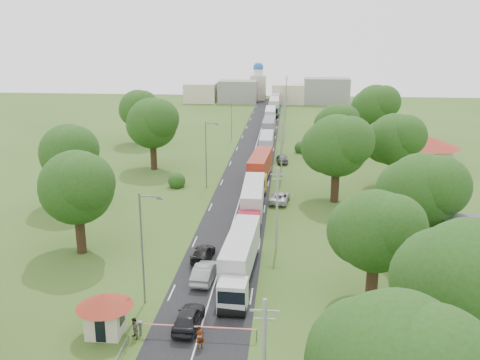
# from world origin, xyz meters

# --- Properties ---
(ground) EXTENTS (260.00, 260.00, 0.00)m
(ground) POSITION_xyz_m (0.00, 0.00, 0.00)
(ground) COLOR #38521B
(ground) RESTS_ON ground
(road) EXTENTS (8.00, 200.00, 0.04)m
(road) POSITION_xyz_m (0.00, 20.00, 0.00)
(road) COLOR black
(road) RESTS_ON ground
(boom_barrier) EXTENTS (9.22, 0.35, 1.18)m
(boom_barrier) POSITION_xyz_m (-1.36, -25.00, 0.89)
(boom_barrier) COLOR slate
(boom_barrier) RESTS_ON ground
(guard_booth) EXTENTS (4.40, 4.40, 3.45)m
(guard_booth) POSITION_xyz_m (-7.20, -25.00, 2.16)
(guard_booth) COLOR beige
(guard_booth) RESTS_ON ground
(info_sign) EXTENTS (0.12, 3.10, 4.10)m
(info_sign) POSITION_xyz_m (5.20, 35.00, 3.00)
(info_sign) COLOR slate
(info_sign) RESTS_ON ground
(pole_1) EXTENTS (1.60, 0.24, 9.00)m
(pole_1) POSITION_xyz_m (5.50, -7.00, 4.68)
(pole_1) COLOR gray
(pole_1) RESTS_ON ground
(pole_2) EXTENTS (1.60, 0.24, 9.00)m
(pole_2) POSITION_xyz_m (5.50, 21.00, 4.68)
(pole_2) COLOR gray
(pole_2) RESTS_ON ground
(pole_3) EXTENTS (1.60, 0.24, 9.00)m
(pole_3) POSITION_xyz_m (5.50, 49.00, 4.68)
(pole_3) COLOR gray
(pole_3) RESTS_ON ground
(pole_4) EXTENTS (1.60, 0.24, 9.00)m
(pole_4) POSITION_xyz_m (5.50, 77.00, 4.68)
(pole_4) COLOR gray
(pole_4) RESTS_ON ground
(pole_5) EXTENTS (1.60, 0.24, 9.00)m
(pole_5) POSITION_xyz_m (5.50, 105.00, 4.68)
(pole_5) COLOR gray
(pole_5) RESTS_ON ground
(lamp_0) EXTENTS (2.03, 0.22, 10.00)m
(lamp_0) POSITION_xyz_m (-5.35, -20.00, 5.55)
(lamp_0) COLOR slate
(lamp_0) RESTS_ON ground
(lamp_1) EXTENTS (2.03, 0.22, 10.00)m
(lamp_1) POSITION_xyz_m (-5.35, 15.00, 5.55)
(lamp_1) COLOR slate
(lamp_1) RESTS_ON ground
(lamp_2) EXTENTS (2.03, 0.22, 10.00)m
(lamp_2) POSITION_xyz_m (-5.35, 50.00, 5.55)
(lamp_2) COLOR slate
(lamp_2) RESTS_ON ground
(tree_1) EXTENTS (9.60, 9.60, 12.05)m
(tree_1) POSITION_xyz_m (17.99, -29.83, 7.85)
(tree_1) COLOR #382616
(tree_1) RESTS_ON ground
(tree_2) EXTENTS (8.00, 8.00, 10.10)m
(tree_2) POSITION_xyz_m (13.99, -17.86, 6.60)
(tree_2) COLOR #382616
(tree_2) RESTS_ON ground
(tree_3) EXTENTS (8.80, 8.80, 11.07)m
(tree_3) POSITION_xyz_m (19.99, -7.84, 7.22)
(tree_3) COLOR #382616
(tree_3) RESTS_ON ground
(tree_4) EXTENTS (9.60, 9.60, 12.05)m
(tree_4) POSITION_xyz_m (12.99, 10.17, 7.85)
(tree_4) COLOR #382616
(tree_4) RESTS_ON ground
(tree_5) EXTENTS (8.80, 8.80, 11.07)m
(tree_5) POSITION_xyz_m (21.99, 18.16, 7.22)
(tree_5) COLOR #382616
(tree_5) RESTS_ON ground
(tree_6) EXTENTS (8.00, 8.00, 10.10)m
(tree_6) POSITION_xyz_m (14.99, 35.14, 6.60)
(tree_6) COLOR #382616
(tree_6) RESTS_ON ground
(tree_7) EXTENTS (9.60, 9.60, 12.05)m
(tree_7) POSITION_xyz_m (23.99, 50.17, 7.85)
(tree_7) COLOR #382616
(tree_7) RESTS_ON ground
(tree_10) EXTENTS (8.80, 8.80, 11.07)m
(tree_10) POSITION_xyz_m (-15.01, -9.84, 7.22)
(tree_10) COLOR #382616
(tree_10) RESTS_ON ground
(tree_11) EXTENTS (8.80, 8.80, 11.07)m
(tree_11) POSITION_xyz_m (-22.01, 5.16, 7.22)
(tree_11) COLOR #382616
(tree_11) RESTS_ON ground
(tree_12) EXTENTS (9.60, 9.60, 12.05)m
(tree_12) POSITION_xyz_m (-16.01, 25.17, 7.85)
(tree_12) COLOR #382616
(tree_12) RESTS_ON ground
(tree_13) EXTENTS (8.80, 8.80, 11.07)m
(tree_13) POSITION_xyz_m (-24.01, 45.16, 7.22)
(tree_13) COLOR #382616
(tree_13) RESTS_ON ground
(house_cream) EXTENTS (10.08, 10.08, 5.80)m
(house_cream) POSITION_xyz_m (30.00, 30.00, 3.64)
(house_cream) COLOR beige
(house_cream) RESTS_ON ground
(distant_town) EXTENTS (52.00, 8.00, 8.00)m
(distant_town) POSITION_xyz_m (0.68, 110.00, 3.49)
(distant_town) COLOR gray
(distant_town) RESTS_ON ground
(church) EXTENTS (5.00, 5.00, 12.30)m
(church) POSITION_xyz_m (-4.00, 118.00, 5.39)
(church) COLOR beige
(church) RESTS_ON ground
(truck_0) EXTENTS (3.06, 14.48, 4.00)m
(truck_0) POSITION_xyz_m (2.23, -14.56, 2.12)
(truck_0) COLOR silver
(truck_0) RESTS_ON ground
(truck_1) EXTENTS (2.78, 14.73, 4.08)m
(truck_1) POSITION_xyz_m (2.26, 2.44, 2.16)
(truck_1) COLOR maroon
(truck_1) RESTS_ON ground
(truck_2) EXTENTS (3.38, 15.22, 4.20)m
(truck_2) POSITION_xyz_m (2.24, 18.67, 2.23)
(truck_2) COLOR orange
(truck_2) RESTS_ON ground
(truck_3) EXTENTS (2.43, 13.63, 3.78)m
(truck_3) POSITION_xyz_m (2.39, 36.88, 2.00)
(truck_3) COLOR #1A509D
(truck_3) RESTS_ON ground
(truck_4) EXTENTS (2.60, 14.37, 3.98)m
(truck_4) POSITION_xyz_m (2.19, 53.75, 2.11)
(truck_4) COLOR silver
(truck_4) RESTS_ON ground
(truck_5) EXTENTS (2.47, 13.83, 3.83)m
(truck_5) POSITION_xyz_m (1.84, 70.85, 2.03)
(truck_5) COLOR #AC1A32
(truck_5) RESTS_ON ground
(truck_6) EXTENTS (2.84, 15.27, 4.23)m
(truck_6) POSITION_xyz_m (2.29, 87.20, 2.24)
(truck_6) COLOR #296E36
(truck_6) RESTS_ON ground
(truck_7) EXTENTS (2.47, 13.93, 3.86)m
(truck_7) POSITION_xyz_m (2.32, 103.21, 2.05)
(truck_7) COLOR silver
(truck_7) RESTS_ON ground
(truck_8) EXTENTS (2.55, 14.66, 4.06)m
(truck_8) POSITION_xyz_m (2.25, 120.77, 2.16)
(truck_8) COLOR brown
(truck_8) RESTS_ON ground
(car_lane_front) EXTENTS (2.19, 4.92, 1.64)m
(car_lane_front) POSITION_xyz_m (-1.00, -23.50, 0.82)
(car_lane_front) COLOR black
(car_lane_front) RESTS_ON ground
(car_lane_mid) EXTENTS (2.10, 5.16, 1.67)m
(car_lane_mid) POSITION_xyz_m (-1.00, -15.25, 0.83)
(car_lane_mid) COLOR gray
(car_lane_mid) RESTS_ON ground
(car_lane_rear) EXTENTS (2.15, 4.89, 1.40)m
(car_lane_rear) POSITION_xyz_m (-1.93, -10.65, 0.70)
(car_lane_rear) COLOR black
(car_lane_rear) RESTS_ON ground
(car_verge_near) EXTENTS (2.97, 5.42, 1.44)m
(car_verge_near) POSITION_xyz_m (5.50, 8.94, 0.72)
(car_verge_near) COLOR silver
(car_verge_near) RESTS_ON ground
(car_verge_far) EXTENTS (2.25, 4.76, 1.57)m
(car_verge_far) POSITION_xyz_m (5.50, 31.45, 0.79)
(car_verge_far) COLOR #505257
(car_verge_far) RESTS_ON ground
(pedestrian_near) EXTENTS (0.75, 0.69, 1.73)m
(pedestrian_near) POSITION_xyz_m (0.39, -26.31, 0.87)
(pedestrian_near) COLOR gray
(pedestrian_near) RESTS_ON ground
(pedestrian_booth) EXTENTS (1.04, 1.04, 1.70)m
(pedestrian_booth) POSITION_xyz_m (-4.80, -25.53, 0.85)
(pedestrian_booth) COLOR gray
(pedestrian_booth) RESTS_ON ground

